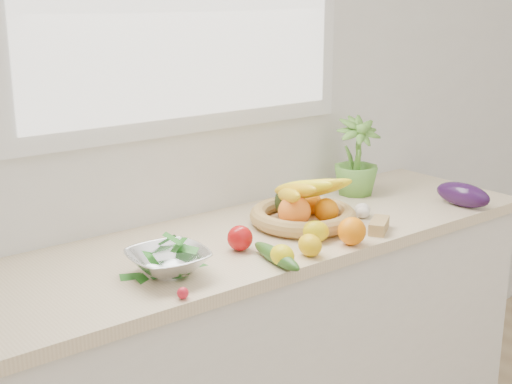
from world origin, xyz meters
TOP-DOWN VIEW (x-y plane):
  - back_wall at (0.00, 2.25)m, footprint 4.50×0.02m
  - counter_cabinet at (0.00, 1.95)m, footprint 2.20×0.58m
  - countertop at (0.00, 1.95)m, footprint 2.24×0.62m
  - orange_loose at (0.24, 1.69)m, footprint 0.10×0.10m
  - lemon_a at (0.07, 1.70)m, footprint 0.08×0.10m
  - lemon_b at (-0.04, 1.69)m, footprint 0.07×0.08m
  - lemon_c at (0.17, 1.78)m, footprint 0.11×0.11m
  - apple at (-0.06, 1.86)m, footprint 0.10×0.10m
  - ginger at (0.40, 1.72)m, footprint 0.13×0.11m
  - garlic_a at (0.12, 1.90)m, footprint 0.07×0.07m
  - garlic_b at (0.48, 1.87)m, footprint 0.06×0.06m
  - garlic_c at (0.46, 1.86)m, footprint 0.05×0.05m
  - eggplant at (0.86, 1.73)m, footprint 0.10×0.22m
  - cucumber at (-0.05, 1.71)m, footprint 0.08×0.25m
  - radish at (-0.39, 1.67)m, footprint 0.04×0.04m
  - potted_herb at (0.66, 2.09)m, footprint 0.22×0.22m
  - fruit_basket at (0.25, 1.93)m, footprint 0.43×0.43m
  - colander_with_spinach at (-0.34, 1.83)m, footprint 0.23×0.23m

SIDE VIEW (x-z plane):
  - counter_cabinet at x=0.00m, z-range 0.00..0.86m
  - countertop at x=0.00m, z-range 0.86..0.90m
  - radish at x=-0.39m, z-range 0.90..0.93m
  - garlic_c at x=0.46m, z-range 0.90..0.94m
  - ginger at x=0.40m, z-range 0.90..0.94m
  - garlic_a at x=0.12m, z-range 0.90..0.94m
  - cucumber at x=-0.05m, z-range 0.90..0.94m
  - garlic_b at x=0.48m, z-range 0.90..0.95m
  - lemon_b at x=-0.04m, z-range 0.90..0.96m
  - lemon_a at x=0.07m, z-range 0.90..0.97m
  - lemon_c at x=0.17m, z-range 0.90..0.97m
  - apple at x=-0.06m, z-range 0.90..0.98m
  - eggplant at x=0.86m, z-range 0.90..0.99m
  - orange_loose at x=0.24m, z-range 0.90..0.99m
  - fruit_basket at x=0.25m, z-range 0.86..1.05m
  - colander_with_spinach at x=-0.34m, z-range 0.90..1.02m
  - potted_herb at x=0.66m, z-range 0.88..1.20m
  - back_wall at x=0.00m, z-range 0.00..2.70m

